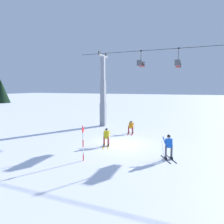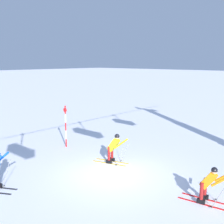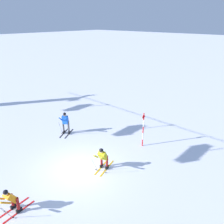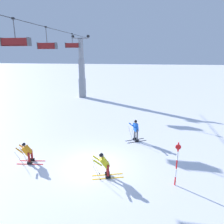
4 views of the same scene
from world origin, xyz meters
The scene contains 5 objects.
ground_plane centered at (0.00, 0.00, 0.00)m, with size 260.00×260.00×0.00m, color white.
skier_carving_main centered at (-1.14, -0.90, 0.86)m, with size 1.06×1.82×1.63m.
trail_marker_pole centered at (-1.23, -4.71, 1.30)m, with size 0.07×0.28×2.42m.
skier_distant_uphill centered at (4.14, -2.30, 1.03)m, with size 1.25×1.66×1.78m.
skier_distant_downhill centered at (-0.41, 4.18, 0.77)m, with size 0.83×1.72×1.48m.
Camera 3 is at (-9.29, 7.27, 8.19)m, focal length 37.78 mm.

